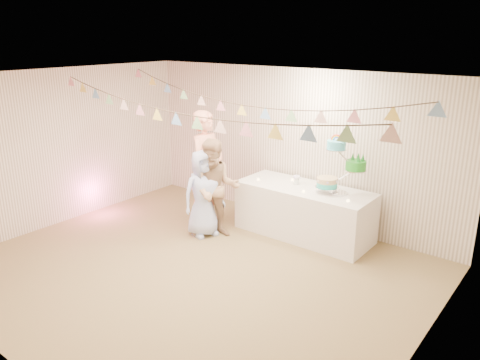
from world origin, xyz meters
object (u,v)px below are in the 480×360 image
Objects in this scene: person_adult_a at (207,169)px; cake_stand at (340,171)px; person_adult_b at (215,189)px; person_child at (203,193)px; table at (304,211)px.

cake_stand is at bearing -76.53° from person_adult_a.
person_adult_b reaches higher than person_child.
person_child is at bearing -149.09° from person_adult_a.
person_adult_b is at bearing -128.19° from person_adult_a.
person_adult_b is at bearing -140.79° from table.
person_child is (-0.18, -0.08, -0.09)m from person_adult_b.
person_adult_a is 0.55m from person_child.
cake_stand reaches higher than table.
person_child is at bearing -142.55° from table.
person_adult_a is at bearing 104.35° from person_adult_b.
cake_stand is (0.55, 0.05, 0.77)m from table.
cake_stand reaches higher than person_child.
person_adult_b is 1.13× the size of person_child.
person_adult_b is 0.22m from person_child.
cake_stand is 2.20m from person_adult_a.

